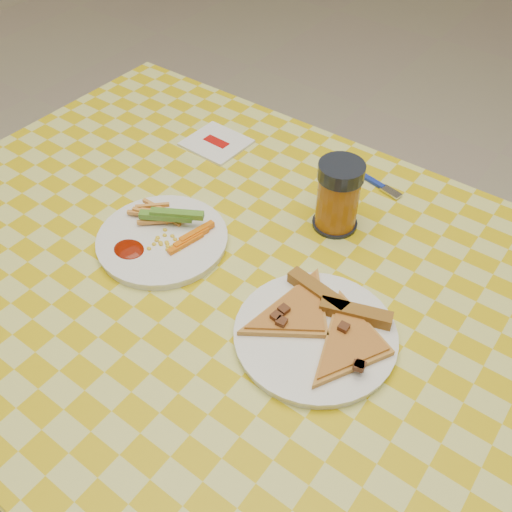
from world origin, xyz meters
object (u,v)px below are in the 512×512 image
object	(u,v)px
drink_glass	(338,197)
table	(245,311)
plate_left	(163,241)
plate_right	(315,336)

from	to	relation	value
drink_glass	table	bearing A→B (deg)	-102.50
table	drink_glass	distance (m)	0.24
plate_left	plate_right	distance (m)	0.31
table	plate_left	distance (m)	0.18
table	plate_left	world-z (taller)	plate_left
plate_left	drink_glass	size ratio (longest dim) A/B	1.69
plate_right	drink_glass	world-z (taller)	drink_glass
drink_glass	plate_left	bearing A→B (deg)	-134.20
plate_left	drink_glass	xyz separation A→B (m)	(0.21, 0.21, 0.06)
table	drink_glass	size ratio (longest dim) A/B	10.17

